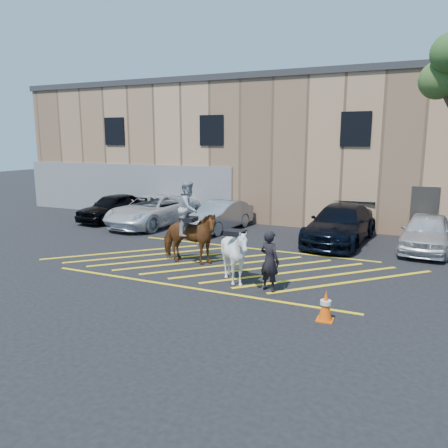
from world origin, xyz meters
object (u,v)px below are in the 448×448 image
at_px(car_white_pickup, 153,210).
at_px(car_black_suv, 113,207).
at_px(car_white_suv, 426,232).
at_px(saddled_white, 235,255).
at_px(traffic_cone, 326,305).
at_px(mounted_bay, 189,231).
at_px(handler, 270,261).
at_px(car_silver_sedan, 219,216).
at_px(car_blue_suv, 340,224).

bearing_deg(car_white_pickup, car_black_suv, -179.72).
relative_size(car_white_suv, saddled_white, 2.45).
relative_size(car_black_suv, traffic_cone, 5.67).
bearing_deg(mounted_bay, handler, -24.16).
height_order(handler, mounted_bay, mounted_bay).
bearing_deg(car_white_suv, mounted_bay, -139.61).
bearing_deg(car_silver_sedan, mounted_bay, -68.04).
distance_m(car_silver_sedan, car_blue_suv, 5.53).
bearing_deg(car_white_suv, traffic_cone, -99.73).
height_order(car_silver_sedan, mounted_bay, mounted_bay).
distance_m(car_white_pickup, handler, 10.54).
bearing_deg(car_white_suv, car_silver_sedan, -176.69).
relative_size(car_silver_sedan, handler, 2.39).
distance_m(car_white_suv, mounted_bay, 8.98).
height_order(car_white_pickup, car_blue_suv, car_blue_suv).
xyz_separation_m(car_black_suv, handler, (10.74, -6.90, 0.15)).
bearing_deg(car_black_suv, car_blue_suv, 6.16).
xyz_separation_m(car_silver_sedan, car_blue_suv, (5.52, -0.21, 0.09)).
xyz_separation_m(handler, saddled_white, (-1.10, 0.17, 0.01)).
height_order(car_blue_suv, traffic_cone, car_blue_suv).
bearing_deg(saddled_white, car_white_suv, 51.92).
xyz_separation_m(car_black_suv, car_silver_sedan, (6.02, 0.05, -0.03)).
height_order(car_blue_suv, handler, handler).
bearing_deg(car_white_suv, car_black_suv, -175.72).
xyz_separation_m(car_black_suv, car_blue_suv, (11.54, -0.16, 0.06)).
height_order(car_black_suv, traffic_cone, car_black_suv).
bearing_deg(car_silver_sedan, traffic_cone, -44.23).
distance_m(car_white_pickup, car_blue_suv, 8.96).
bearing_deg(car_black_suv, car_white_pickup, 1.93).
xyz_separation_m(car_silver_sedan, mounted_bay, (1.39, -5.46, 0.47)).
relative_size(car_silver_sedan, car_white_suv, 0.98).
relative_size(car_black_suv, car_white_pickup, 0.77).
bearing_deg(car_black_suv, car_white_suv, 6.04).
height_order(car_silver_sedan, handler, handler).
distance_m(car_black_suv, saddled_white, 11.76).
bearing_deg(traffic_cone, handler, 142.40).
relative_size(car_white_pickup, traffic_cone, 7.36).
xyz_separation_m(car_white_suv, handler, (-4.00, -6.67, 0.14)).
bearing_deg(handler, mounted_bay, -2.62).
xyz_separation_m(car_silver_sedan, handler, (4.73, -6.95, 0.18)).
distance_m(car_white_suv, handler, 7.78).
bearing_deg(car_silver_sedan, saddled_white, -54.23).
bearing_deg(mounted_bay, car_white_suv, 35.21).
distance_m(saddled_white, traffic_cone, 3.38).
bearing_deg(mounted_bay, saddled_white, -30.76).
height_order(car_white_pickup, handler, handler).
height_order(car_white_suv, mounted_bay, mounted_bay).
distance_m(car_black_suv, car_white_suv, 14.74).
bearing_deg(car_blue_suv, handler, -91.82).
xyz_separation_m(car_white_pickup, traffic_cone, (10.00, -8.09, -0.38)).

